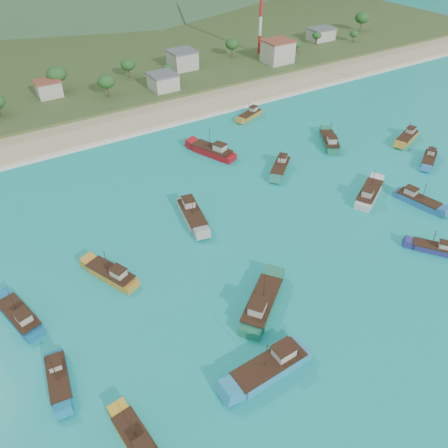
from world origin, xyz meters
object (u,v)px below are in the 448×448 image
boat_0 (250,115)px  boat_16 (429,160)px  boat_1 (192,215)px  boat_6 (213,151)px  boat_14 (329,142)px  boat_19 (59,379)px  boat_4 (407,138)px  boat_21 (417,201)px  boat_3 (369,194)px  boat_25 (112,275)px  boat_20 (261,305)px  boat_11 (434,249)px  boat_17 (138,443)px  boat_24 (280,168)px  boat_13 (20,317)px  boat_2 (270,367)px

boat_0 → boat_16: bearing=-174.2°
boat_1 → boat_0: bearing=-126.5°
boat_1 → boat_6: bearing=-118.3°
boat_14 → boat_19: bearing=-126.1°
boat_4 → boat_21: bearing=113.7°
boat_6 → boat_3: bearing=-82.5°
boat_21 → boat_25: bearing=-22.7°
boat_16 → boat_19: 98.17m
boat_14 → boat_16: (15.27, -20.25, -0.24)m
boat_1 → boat_20: bearing=96.9°
boat_0 → boat_20: boat_20 is taller
boat_4 → boat_19: size_ratio=1.13×
boat_3 → boat_0: bearing=149.3°
boat_11 → boat_17: boat_17 is taller
boat_4 → boat_14: (-20.13, 9.25, 0.14)m
boat_1 → boat_4: (67.62, 0.19, -0.18)m
boat_24 → boat_25: bearing=65.8°
boat_20 → boat_25: (-18.51, 20.08, -0.24)m
boat_19 → boat_20: bearing=-179.8°
boat_13 → boat_2: bearing=-60.1°
boat_1 → boat_14: size_ratio=1.06×
boat_19 → boat_2: bearing=159.0°
boat_1 → boat_17: size_ratio=1.26×
boat_17 → boat_1: bearing=47.3°
boat_19 → boat_11: bearing=179.6°
boat_19 → boat_25: boat_25 is taller
boat_14 → boat_21: (-2.48, -30.92, -0.13)m
boat_2 → boat_25: bearing=21.0°
boat_17 → boat_24: bearing=31.9°
boat_3 → boat_14: bearing=128.6°
boat_4 → boat_24: size_ratio=1.08×
boat_1 → boat_17: boat_1 is taller
boat_11 → boat_14: (12.79, 43.19, 0.32)m
boat_13 → boat_19: 14.56m
boat_3 → boat_14: 25.56m
boat_13 → boat_24: (64.77, 15.30, -0.03)m
boat_14 → boat_24: bearing=-137.8°
boat_4 → boat_19: boat_4 is taller
boat_17 → boat_19: bearing=106.8°
boat_2 → boat_4: (75.65, 38.58, -0.26)m
boat_4 → boat_11: 47.28m
boat_2 → boat_3: 51.70m
boat_11 → boat_21: (10.31, 12.28, 0.20)m
boat_16 → boat_19: (-97.30, -13.00, -0.02)m
boat_13 → boat_14: 86.35m
boat_6 → boat_1: bearing=-151.4°
boat_11 → boat_17: 63.33m
boat_6 → boat_19: (-52.36, -45.23, -0.36)m
boat_0 → boat_11: (-4.70, -69.34, -0.09)m
boat_4 → boat_17: bearing=91.7°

